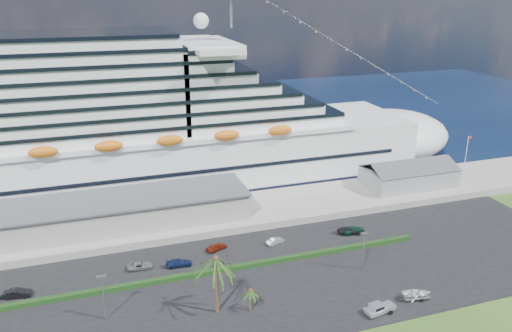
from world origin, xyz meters
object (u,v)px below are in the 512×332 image
object	(u,v)px
cruise_ship	(116,132)
parked_car_3	(179,263)
boat_trailer	(417,294)
pickup_truck	(380,308)

from	to	relation	value
cruise_ship	parked_car_3	distance (m)	46.76
parked_car_3	boat_trailer	size ratio (longest dim) A/B	0.82
cruise_ship	boat_trailer	xyz separation A→B (m)	(45.80, -67.57, -15.43)
parked_car_3	pickup_truck	bearing A→B (deg)	-127.33
cruise_ship	pickup_truck	bearing A→B (deg)	-61.48
boat_trailer	parked_car_3	bearing A→B (deg)	147.33
pickup_truck	boat_trailer	xyz separation A→B (m)	(8.32, 1.39, 0.11)
boat_trailer	pickup_truck	bearing A→B (deg)	-170.51
cruise_ship	boat_trailer	world-z (taller)	cruise_ship
parked_car_3	boat_trailer	xyz separation A→B (m)	(37.87, -24.29, 0.41)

